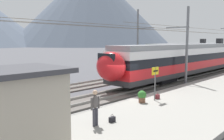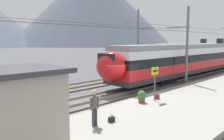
# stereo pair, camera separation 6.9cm
# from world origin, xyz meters

# --- Properties ---
(ground_plane) EXTENTS (400.00, 400.00, 0.00)m
(ground_plane) POSITION_xyz_m (0.00, 0.00, 0.00)
(ground_plane) COLOR #4C4C51
(platform_slab) EXTENTS (120.00, 6.80, 0.31)m
(platform_slab) POSITION_xyz_m (0.00, -4.11, 0.16)
(platform_slab) COLOR gray
(platform_slab) RESTS_ON ground
(track_near) EXTENTS (120.00, 3.00, 0.28)m
(track_near) POSITION_xyz_m (0.00, 1.68, 0.07)
(track_near) COLOR #5B5651
(track_near) RESTS_ON ground
(track_far) EXTENTS (120.00, 3.00, 0.28)m
(track_far) POSITION_xyz_m (0.00, 6.31, 0.07)
(track_far) COLOR #5B5651
(track_far) RESTS_ON ground
(train_near_platform) EXTENTS (34.88, 2.85, 4.27)m
(train_near_platform) POSITION_xyz_m (16.40, 1.68, 2.23)
(train_near_platform) COLOR #2D2D30
(train_near_platform) RESTS_ON track_near
(train_far_track) EXTENTS (24.41, 2.84, 4.27)m
(train_far_track) POSITION_xyz_m (23.21, 6.31, 2.22)
(train_far_track) COLOR #2D2D30
(train_far_track) RESTS_ON track_far
(catenary_mast_mid) EXTENTS (42.84, 2.39, 7.37)m
(catenary_mast_mid) POSITION_xyz_m (7.84, -0.25, 3.86)
(catenary_mast_mid) COLOR slate
(catenary_mast_mid) RESTS_ON ground
(catenary_mast_far_side) EXTENTS (42.84, 2.66, 8.28)m
(catenary_mast_far_side) POSITION_xyz_m (12.15, 8.51, 4.29)
(catenary_mast_far_side) COLOR slate
(catenary_mast_far_side) RESTS_ON ground
(platform_sign) EXTENTS (0.70, 0.08, 2.21)m
(platform_sign) POSITION_xyz_m (-0.16, -2.23, 1.93)
(platform_sign) COLOR #59595B
(platform_sign) RESTS_ON platform_slab
(passenger_walking) EXTENTS (0.53, 0.22, 1.69)m
(passenger_walking) POSITION_xyz_m (-6.15, -2.94, 1.26)
(passenger_walking) COLOR #383842
(passenger_walking) RESTS_ON platform_slab
(handbag_beside_passenger) EXTENTS (0.32, 0.18, 0.38)m
(handbag_beside_passenger) POSITION_xyz_m (-5.23, -3.15, 0.45)
(handbag_beside_passenger) COLOR black
(handbag_beside_passenger) RESTS_ON platform_slab
(handbag_near_sign) EXTENTS (0.32, 0.18, 0.43)m
(handbag_near_sign) POSITION_xyz_m (0.29, -2.15, 0.47)
(handbag_near_sign) COLOR maroon
(handbag_near_sign) RESTS_ON platform_slab
(potted_plant_platform_edge) EXTENTS (0.55, 0.55, 0.77)m
(potted_plant_platform_edge) POSITION_xyz_m (-1.20, -1.96, 0.74)
(potted_plant_platform_edge) COLOR brown
(potted_plant_platform_edge) RESTS_ON platform_slab
(mountain_right_ridge) EXTENTS (136.56, 136.56, 67.32)m
(mountain_right_ridge) POSITION_xyz_m (128.01, 148.42, 33.66)
(mountain_right_ridge) COLOR #515B6B
(mountain_right_ridge) RESTS_ON ground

